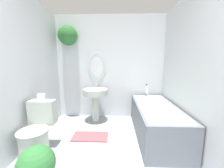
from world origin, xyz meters
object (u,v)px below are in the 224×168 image
Objects in this scene: pedestal_sink at (95,97)px; potted_plant at (37,167)px; shampoo_bottle at (146,89)px; toilet at (37,134)px; toilet_paper_roll at (41,97)px; bathtub at (156,120)px.

potted_plant is at bearing -100.87° from pedestal_sink.
shampoo_bottle is (1.16, 0.17, 0.15)m from pedestal_sink.
toilet is 0.53m from toilet_paper_roll.
bathtub is at bearing -87.48° from shampoo_bottle.
shampoo_bottle reaches higher than toilet.
pedestal_sink is 1.18m from shampoo_bottle.
toilet_paper_roll reaches higher than bathtub.
toilet is 0.67m from potted_plant.
shampoo_bottle reaches higher than bathtub.
shampoo_bottle is 1.76× the size of toilet_paper_roll.
toilet is 0.47× the size of bathtub.
pedestal_sink is 1.80m from potted_plant.
pedestal_sink is at bearing 55.26° from toilet_paper_roll.
toilet is 1.96m from bathtub.
bathtub is 3.19× the size of potted_plant.
toilet is 1.37m from pedestal_sink.
potted_plant is at bearing -141.96° from bathtub.
bathtub is 14.79× the size of toilet_paper_roll.
toilet is at bearing -119.96° from pedestal_sink.
bathtub is 1.94m from potted_plant.
toilet_paper_roll is at bearing -124.74° from pedestal_sink.
bathtub is 8.40× the size of shampoo_bottle.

